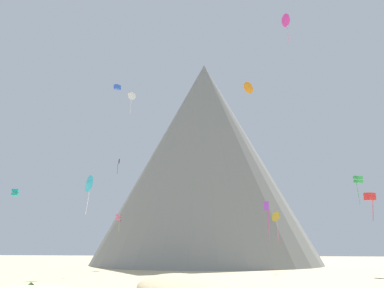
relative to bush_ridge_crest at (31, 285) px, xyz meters
The scene contains 15 objects.
dune_midground 17.55m from the bush_ridge_crest, 11.49° to the left, with size 26.68×10.73×2.99m, color #C6B284.
bush_ridge_crest is the anchor object (origin of this frame).
rock_massif 76.03m from the bush_ridge_crest, 82.28° to the left, with size 86.84×86.84×59.46m.
kite_green_mid 61.09m from the bush_ridge_crest, 39.75° to the left, with size 1.72×1.76×5.65m.
kite_orange_high 42.56m from the bush_ridge_crest, 34.87° to the left, with size 1.69×1.57×2.02m.
kite_rainbow_low 44.70m from the bush_ridge_crest, 97.27° to the left, with size 1.41×1.33×3.90m.
kite_cyan_low 17.12m from the bush_ridge_crest, 82.52° to the left, with size 2.24×2.10×5.80m.
kite_teal_low 14.04m from the bush_ridge_crest, 142.55° to the left, with size 1.03×1.05×0.94m.
kite_magenta_high 51.14m from the bush_ridge_crest, 22.41° to the left, with size 1.61×2.03×4.73m.
kite_violet_low 30.47m from the bush_ridge_crest, 21.62° to the left, with size 0.71×0.89×5.32m.
kite_red_low 46.80m from the bush_ridge_crest, 22.51° to the left, with size 1.65×1.66×4.04m.
kite_white_high 55.24m from the bush_ridge_crest, 93.44° to the left, with size 1.85×1.41×5.28m.
kite_gold_low 49.68m from the bush_ridge_crest, 53.17° to the left, with size 2.09×2.05×6.31m.
kite_black_mid 38.11m from the bush_ridge_crest, 93.37° to the left, with size 0.52×0.67×3.10m.
kite_blue_high 29.26m from the bush_ridge_crest, 55.33° to the left, with size 1.07×1.05×0.81m.
Camera 1 is at (6.99, -31.32, 4.57)m, focal length 38.07 mm.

